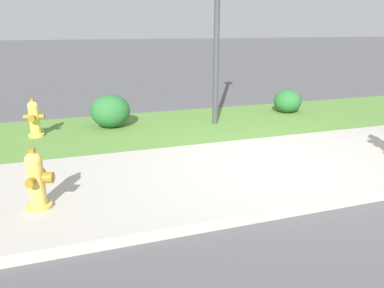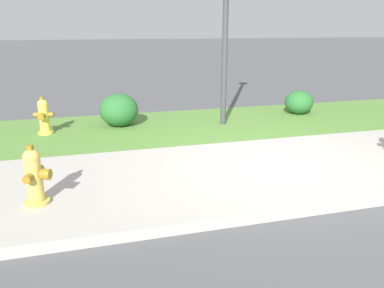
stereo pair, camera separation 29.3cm
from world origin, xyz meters
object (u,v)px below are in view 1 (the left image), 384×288
object	(u,v)px
fire_hydrant_mid_block	(34,119)
shrub_bush_near_lamp	(110,111)
shrub_bush_mid_verge	(288,101)
fire_hydrant_near_corner	(37,180)

from	to	relation	value
fire_hydrant_mid_block	shrub_bush_near_lamp	size ratio (longest dim) A/B	0.90
shrub_bush_mid_verge	fire_hydrant_near_corner	bearing A→B (deg)	-147.42
fire_hydrant_mid_block	shrub_bush_mid_verge	size ratio (longest dim) A/B	1.10
fire_hydrant_mid_block	shrub_bush_mid_verge	xyz separation A→B (m)	(5.44, 0.29, -0.06)
fire_hydrant_near_corner	shrub_bush_mid_verge	size ratio (longest dim) A/B	1.10
shrub_bush_mid_verge	shrub_bush_near_lamp	bearing A→B (deg)	-179.42
fire_hydrant_near_corner	shrub_bush_near_lamp	distance (m)	3.51
fire_hydrant_near_corner	shrub_bush_mid_verge	bearing A→B (deg)	140.88
fire_hydrant_mid_block	shrub_bush_near_lamp	world-z (taller)	fire_hydrant_mid_block
fire_hydrant_near_corner	shrub_bush_near_lamp	xyz separation A→B (m)	(1.18, 3.30, -0.01)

